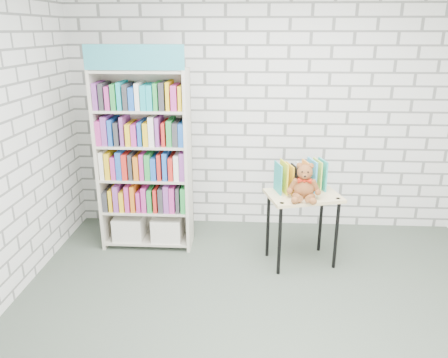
{
  "coord_description": "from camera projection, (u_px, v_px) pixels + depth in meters",
  "views": [
    {
      "loc": [
        -0.19,
        -3.01,
        2.28
      ],
      "look_at": [
        -0.42,
        0.95,
        0.92
      ],
      "focal_mm": 35.0,
      "sensor_mm": 36.0,
      "label": 1
    }
  ],
  "objects": [
    {
      "name": "ground",
      "position": [
        268.0,
        324.0,
        3.57
      ],
      "size": [
        4.5,
        4.5,
        0.0
      ],
      "primitive_type": "plane",
      "color": "#424D41",
      "rests_on": "ground"
    },
    {
      "name": "bookshelf",
      "position": [
        145.0,
        160.0,
        4.61
      ],
      "size": [
        0.96,
        0.37,
        2.15
      ],
      "color": "beige",
      "rests_on": "ground"
    },
    {
      "name": "room_shell",
      "position": [
        277.0,
        106.0,
        2.99
      ],
      "size": [
        4.52,
        4.02,
        2.81
      ],
      "color": "silver",
      "rests_on": "ground"
    },
    {
      "name": "table_books",
      "position": [
        300.0,
        177.0,
        4.36
      ],
      "size": [
        0.52,
        0.33,
        0.29
      ],
      "color": "teal",
      "rests_on": "display_table"
    },
    {
      "name": "teddy_bear",
      "position": [
        304.0,
        185.0,
        4.15
      ],
      "size": [
        0.32,
        0.3,
        0.35
      ],
      "color": "brown",
      "rests_on": "display_table"
    },
    {
      "name": "display_table",
      "position": [
        303.0,
        204.0,
        4.33
      ],
      "size": [
        0.8,
        0.65,
        0.75
      ],
      "color": "#D6BF80",
      "rests_on": "ground"
    }
  ]
}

